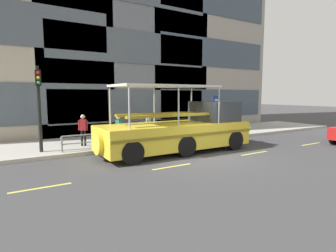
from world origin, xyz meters
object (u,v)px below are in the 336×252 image
Objects in this scene: parking_sign at (216,109)px; pedestrian_mid_left at (148,124)px; traffic_light_pole at (39,100)px; pedestrian_mid_right at (119,127)px; pedestrian_near_bow at (192,120)px; pedestrian_near_stern at (83,127)px; duck_tour_boat at (184,130)px.

pedestrian_mid_left is at bearing 168.57° from parking_sign.
traffic_light_pole is 4.18m from pedestrian_mid_right.
pedestrian_near_stern reaches higher than pedestrian_near_bow.
pedestrian_mid_right is at bearing 132.74° from duck_tour_boat.
parking_sign is at bearing -5.53° from pedestrian_near_stern.
traffic_light_pole reaches higher than pedestrian_mid_right.
traffic_light_pole is 0.41× the size of duck_tour_boat.
duck_tour_boat is 5.82× the size of pedestrian_near_stern.
pedestrian_near_bow reaches higher than pedestrian_mid_right.
parking_sign is 0.27× the size of duck_tour_boat.
traffic_light_pole is at bearing -177.75° from pedestrian_mid_right.
duck_tour_boat is at bearing -35.57° from pedestrian_near_stern.
pedestrian_mid_left is 1.00× the size of pedestrian_mid_right.
pedestrian_near_stern is at bearing 14.23° from traffic_light_pole.
duck_tour_boat is at bearing -47.26° from pedestrian_mid_right.
pedestrian_near_bow is at bearing 2.59° from pedestrian_near_stern.
parking_sign reaches higher than pedestrian_mid_right.
pedestrian_mid_right is at bearing -167.07° from pedestrian_mid_left.
duck_tour_boat is 5.94× the size of pedestrian_near_bow.
traffic_light_pole reaches higher than pedestrian_near_stern.
duck_tour_boat reaches higher than pedestrian_near_stern.
pedestrian_mid_left is at bearing -176.13° from pedestrian_near_bow.
pedestrian_near_bow is 5.59m from pedestrian_mid_right.
pedestrian_mid_right is (-2.50, 2.71, 0.03)m from duck_tour_boat.
pedestrian_near_stern is at bearing 174.47° from parking_sign.
parking_sign is (10.48, -0.28, -0.65)m from traffic_light_pole.
duck_tour_boat is at bearing -150.84° from parking_sign.
pedestrian_mid_left is 0.94× the size of pedestrian_near_stern.
pedestrian_mid_right is at bearing 176.23° from parking_sign.
duck_tour_boat reaches higher than pedestrian_mid_left.
pedestrian_mid_right is at bearing -11.79° from pedestrian_near_stern.
pedestrian_near_bow is 7.36m from pedestrian_near_stern.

